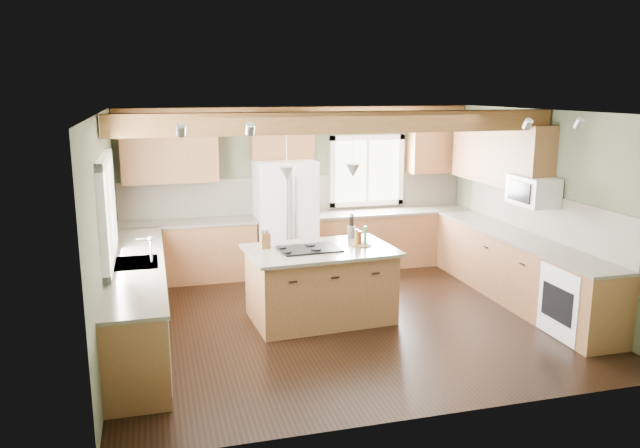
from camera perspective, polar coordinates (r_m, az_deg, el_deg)
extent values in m
plane|color=black|center=(8.02, 2.24, -8.68)|extent=(5.60, 5.60, 0.00)
plane|color=silver|center=(7.50, 2.41, 10.21)|extent=(5.60, 5.60, 0.00)
plane|color=#484F38|center=(10.03, -2.00, 3.28)|extent=(5.60, 0.00, 5.60)
plane|color=#484F38|center=(7.33, -19.04, -0.77)|extent=(0.00, 5.00, 5.00)
plane|color=#484F38|center=(8.90, 19.79, 1.40)|extent=(0.00, 5.00, 5.00)
cube|color=#553618|center=(7.60, 2.17, 9.26)|extent=(5.55, 0.26, 0.26)
cube|color=#553618|center=(9.81, -1.91, 10.36)|extent=(5.55, 0.20, 0.10)
cube|color=brown|center=(10.03, -1.97, 2.76)|extent=(5.58, 0.03, 0.58)
cube|color=brown|center=(8.94, 19.49, 0.89)|extent=(0.03, 3.70, 0.58)
cube|color=brown|center=(9.66, -11.94, -2.54)|extent=(2.02, 0.60, 0.88)
cube|color=#443E32|center=(9.56, -12.06, 0.13)|extent=(2.06, 0.64, 0.04)
cube|color=brown|center=(10.36, 6.48, -1.35)|extent=(2.62, 0.60, 0.88)
cube|color=#443E32|center=(10.26, 6.54, 1.15)|extent=(2.66, 0.64, 0.04)
cube|color=brown|center=(7.59, -16.30, -6.89)|extent=(0.60, 3.70, 0.88)
cube|color=#443E32|center=(7.46, -16.51, -3.55)|extent=(0.64, 3.74, 0.04)
cube|color=brown|center=(8.96, 17.63, -4.03)|extent=(0.60, 3.70, 0.88)
cube|color=#443E32|center=(8.85, 17.82, -1.17)|extent=(0.64, 3.74, 0.04)
cube|color=brown|center=(9.51, -13.60, 6.41)|extent=(1.40, 0.35, 0.90)
cube|color=brown|center=(9.69, -3.54, 8.02)|extent=(0.96, 0.35, 0.70)
cube|color=brown|center=(9.46, 16.09, 6.24)|extent=(0.35, 2.20, 0.90)
cube|color=brown|center=(10.55, 10.55, 7.09)|extent=(0.90, 0.35, 0.90)
cube|color=white|center=(7.33, -19.00, 1.23)|extent=(0.04, 1.60, 1.05)
cube|color=white|center=(10.29, 4.28, 4.90)|extent=(1.10, 0.04, 1.00)
cube|color=#262628|center=(7.46, -16.51, -3.51)|extent=(0.50, 0.65, 0.03)
cylinder|color=#B2B2B7|center=(7.42, -15.19, -2.36)|extent=(0.02, 0.02, 0.28)
cube|color=white|center=(6.38, -16.34, -10.73)|extent=(0.60, 0.60, 0.84)
cube|color=white|center=(7.96, 22.62, -6.55)|extent=(0.60, 0.72, 0.84)
cube|color=white|center=(8.69, 18.90, 2.89)|extent=(0.40, 0.70, 0.38)
cone|color=#B2B2B7|center=(7.44, -3.06, 4.63)|extent=(0.18, 0.18, 0.16)
cone|color=#B2B2B7|center=(7.72, 3.03, 4.90)|extent=(0.18, 0.18, 0.16)
cube|color=silver|center=(9.67, -3.19, 0.52)|extent=(0.90, 0.74, 1.80)
cube|color=brown|center=(7.89, 0.04, -5.65)|extent=(1.77, 1.15, 0.88)
cube|color=#443E32|center=(7.76, 0.04, -2.42)|extent=(1.89, 1.27, 0.04)
cube|color=black|center=(7.71, -0.96, -2.29)|extent=(0.77, 0.54, 0.02)
cube|color=brown|center=(7.77, -5.02, -1.56)|extent=(0.12, 0.10, 0.19)
cylinder|color=#3F3832|center=(8.32, 2.90, -0.75)|extent=(0.13, 0.13, 0.15)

